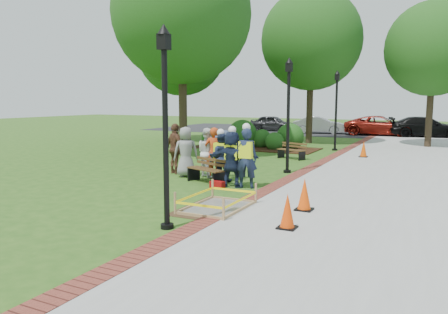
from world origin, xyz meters
The scene contains 36 objects.
ground centered at (0.00, 0.00, 0.00)m, with size 100.00×100.00×0.00m, color #285116.
sidewalk centered at (5.00, 10.00, 0.01)m, with size 6.00×60.00×0.02m, color #9E9E99.
brick_edging centered at (1.75, 10.00, 0.01)m, with size 0.50×60.00×0.03m, color maroon.
mulch_bed centered at (-3.00, 12.00, 0.02)m, with size 7.00×3.00×0.05m, color #381E0F.
parking_lot centered at (0.00, 27.00, 0.00)m, with size 36.00×12.00×0.01m, color black.
wet_concrete_pad centered at (1.43, -1.02, 0.23)m, with size 1.70×2.30×0.55m.
bench_near centered at (-0.50, 1.86, 0.26)m, with size 1.56×1.00×0.81m.
bench_far centered at (0.21, 8.71, 0.24)m, with size 1.45×0.87×0.75m.
cone_front centered at (3.56, -1.89, 0.37)m, with size 0.39×0.39×0.77m.
cone_back centered at (3.45, -0.23, 0.39)m, with size 0.42×0.42×0.82m.
cone_far centered at (3.09, 10.78, 0.37)m, with size 0.39×0.39×0.78m.
toolbox centered at (0.24, 1.25, 0.11)m, with size 0.44×0.24×0.22m, color maroon.
lamp_near centered at (1.25, -3.00, 2.48)m, with size 0.28×0.28×4.26m.
lamp_mid centered at (1.25, 5.00, 2.48)m, with size 0.28×0.28×4.26m.
lamp_far centered at (1.25, 13.00, 2.48)m, with size 0.28×0.28×4.26m.
tree_left centered at (-4.95, 7.58, 6.74)m, with size 6.62×6.62×10.06m.
tree_back centered at (-1.11, 16.25, 6.33)m, with size 6.14×6.14×9.41m.
tree_right centered at (5.65, 17.22, 5.56)m, with size 5.33×5.33×8.24m.
tree_far centered at (-9.10, 14.09, 5.84)m, with size 5.80×5.80×8.75m.
shrub_a centered at (-5.29, 11.22, 0.00)m, with size 1.24×1.24×1.24m, color #224B15.
shrub_b centered at (-3.94, 12.38, 0.00)m, with size 1.70×1.70×1.70m, color #224B15.
shrub_c centered at (-1.77, 11.86, 0.00)m, with size 1.04×1.04×1.04m, color #224B15.
shrub_d centered at (-1.23, 12.89, 0.00)m, with size 1.53×1.53×1.53m, color #224B15.
shrub_e centered at (-2.83, 12.62, 0.00)m, with size 1.13×1.13×1.13m, color #224B15.
casual_person_a centered at (-1.70, 2.56, 0.89)m, with size 0.68×0.63×1.78m.
casual_person_b centered at (-0.66, 2.74, 0.89)m, with size 0.67×0.56×1.78m.
casual_person_c centered at (-0.99, 2.88, 0.87)m, with size 0.66×0.57×1.74m.
casual_person_d centered at (-2.38, 2.93, 0.93)m, with size 0.70×0.60×1.86m.
casual_person_e centered at (-0.17, 2.51, 0.85)m, with size 0.57×0.40×1.70m.
hivis_worker_a centered at (0.56, 1.66, 0.95)m, with size 0.59×0.41×1.92m.
hivis_worker_b centered at (1.03, 1.68, 1.00)m, with size 0.68×0.54×2.02m.
hivis_worker_c centered at (-0.19, 2.31, 0.89)m, with size 0.61×0.50×1.77m.
parked_car_a centered at (-6.88, 25.33, 0.00)m, with size 4.49×1.95×1.46m, color #29292B.
parked_car_b centered at (-2.52, 24.29, 0.00)m, with size 4.52×1.96×1.47m, color #A8A8AD.
parked_car_c centered at (2.15, 24.43, 0.00)m, with size 4.94×2.15×1.61m, color maroon.
parked_car_d centered at (5.27, 24.43, 0.00)m, with size 4.91×2.13×1.60m, color black.
Camera 1 is at (6.41, -10.54, 2.75)m, focal length 35.00 mm.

